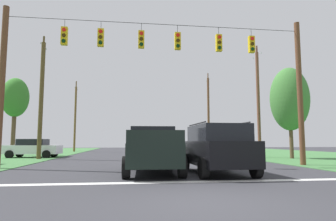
{
  "coord_description": "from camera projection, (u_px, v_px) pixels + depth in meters",
  "views": [
    {
      "loc": [
        -1.67,
        -6.44,
        1.31
      ],
      "look_at": [
        0.89,
        12.92,
        3.38
      ],
      "focal_mm": 31.53,
      "sensor_mm": 36.0,
      "label": 1
    }
  ],
  "objects": [
    {
      "name": "suv_black",
      "position": [
        216.0,
        148.0,
        12.13
      ],
      "size": [
        2.24,
        4.82,
        2.05
      ],
      "color": "black",
      "rests_on": "ground"
    },
    {
      "name": "stop_bar_stripe",
      "position": [
        180.0,
        182.0,
        9.58
      ],
      "size": [
        13.74,
        0.45,
        0.01
      ],
      "primitive_type": "cube",
      "color": "white",
      "rests_on": "ground"
    },
    {
      "name": "lane_dash_3",
      "position": [
        142.0,
        152.0,
        37.68
      ],
      "size": [
        2.5,
        0.15,
        0.01
      ],
      "primitive_type": "cube",
      "rotation": [
        0.0,
        0.0,
        1.57
      ],
      "color": "white",
      "rests_on": "ground"
    },
    {
      "name": "utility_pole_far_left",
      "position": [
        75.0,
        116.0,
        38.65
      ],
      "size": [
        0.26,
        1.87,
        9.28
      ],
      "color": "brown",
      "rests_on": "ground"
    },
    {
      "name": "tree_roadside_far_right",
      "position": [
        290.0,
        99.0,
        23.1
      ],
      "size": [
        2.96,
        2.96,
        7.13
      ],
      "color": "brown",
      "rests_on": "ground"
    },
    {
      "name": "distant_car_crossing_white",
      "position": [
        33.0,
        148.0,
        24.0
      ],
      "size": [
        4.43,
        2.29,
        1.52
      ],
      "color": "silver",
      "rests_on": "ground"
    },
    {
      "name": "lane_dash_2",
      "position": [
        147.0,
        156.0,
        27.42
      ],
      "size": [
        2.5,
        0.15,
        0.01
      ],
      "primitive_type": "cube",
      "rotation": [
        0.0,
        0.0,
        1.57
      ],
      "color": "white",
      "rests_on": "ground"
    },
    {
      "name": "utility_pole_mid_right",
      "position": [
        258.0,
        102.0,
        24.48
      ],
      "size": [
        0.27,
        1.65,
        9.4
      ],
      "color": "brown",
      "rests_on": "ground"
    },
    {
      "name": "pickup_truck",
      "position": [
        153.0,
        150.0,
        12.48
      ],
      "size": [
        2.47,
        5.48,
        1.95
      ],
      "color": "black",
      "rests_on": "ground"
    },
    {
      "name": "utility_pole_mid_left",
      "position": [
        41.0,
        98.0,
        22.41
      ],
      "size": [
        0.32,
        1.54,
        9.47
      ],
      "color": "brown",
      "rests_on": "ground"
    },
    {
      "name": "lane_dash_1",
      "position": [
        150.0,
        158.0,
        23.27
      ],
      "size": [
        2.5,
        0.15,
        0.01
      ],
      "primitive_type": "cube",
      "rotation": [
        0.0,
        0.0,
        1.57
      ],
      "color": "white",
      "rests_on": "ground"
    },
    {
      "name": "lane_dash_4",
      "position": [
        140.0,
        150.0,
        44.42
      ],
      "size": [
        2.5,
        0.15,
        0.01
      ],
      "primitive_type": "cube",
      "rotation": [
        0.0,
        0.0,
        1.57
      ],
      "color": "white",
      "rests_on": "ground"
    },
    {
      "name": "tree_roadside_right",
      "position": [
        15.0,
        98.0,
        27.48
      ],
      "size": [
        2.43,
        2.43,
        7.25
      ],
      "color": "brown",
      "rests_on": "ground"
    },
    {
      "name": "overhead_signal_span",
      "position": [
        161.0,
        77.0,
        15.74
      ],
      "size": [
        16.2,
        0.31,
        8.2
      ],
      "color": "brown",
      "rests_on": "ground"
    },
    {
      "name": "ground_plane",
      "position": [
        205.0,
        202.0,
        6.43
      ],
      "size": [
        120.0,
        120.0,
        0.0
      ],
      "primitive_type": "plane",
      "color": "#333338"
    },
    {
      "name": "lane_dash_0",
      "position": [
        161.0,
        167.0,
        15.49
      ],
      "size": [
        2.5,
        0.15,
        0.01
      ],
      "primitive_type": "cube",
      "rotation": [
        0.0,
        0.0,
        1.57
      ],
      "color": "white",
      "rests_on": "ground"
    },
    {
      "name": "utility_pole_far_right",
      "position": [
        208.0,
        113.0,
        41.25
      ],
      "size": [
        0.32,
        1.87,
        10.99
      ],
      "color": "brown",
      "rests_on": "ground"
    }
  ]
}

